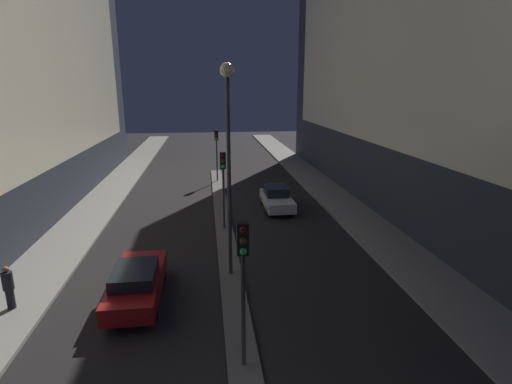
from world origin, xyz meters
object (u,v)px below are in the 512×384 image
street_lamp (228,131)px  car_left_lane (137,282)px  traffic_light_near (243,263)px  traffic_light_far (217,143)px  car_right_lane (277,198)px  traffic_light_mid (223,173)px  pedestrian_on_left_sidewalk (8,287)px

street_lamp → car_left_lane: street_lamp is taller
traffic_light_near → traffic_light_far: same height
street_lamp → car_right_lane: (3.66, 9.29, -5.48)m
traffic_light_near → car_left_lane: size_ratio=0.91×
traffic_light_near → car_left_lane: bearing=130.1°
traffic_light_near → car_right_lane: bearing=76.5°
traffic_light_near → traffic_light_far: size_ratio=1.00×
traffic_light_mid → car_left_lane: 8.49m
street_lamp → traffic_light_far: bearing=90.0°
traffic_light_near → street_lamp: street_lamp is taller
car_right_lane → pedestrian_on_left_sidewalk: (-11.74, -11.11, 0.23)m
street_lamp → car_left_lane: 6.78m
traffic_light_near → traffic_light_mid: bearing=90.0°
car_left_lane → pedestrian_on_left_sidewalk: 4.43m
pedestrian_on_left_sidewalk → street_lamp: bearing=12.7°
traffic_light_mid → street_lamp: street_lamp is taller
traffic_light_far → pedestrian_on_left_sidewalk: size_ratio=2.65×
traffic_light_mid → car_right_lane: (3.66, 3.64, -2.57)m
street_lamp → pedestrian_on_left_sidewalk: street_lamp is taller
traffic_light_near → pedestrian_on_left_sidewalk: size_ratio=2.65×
pedestrian_on_left_sidewalk → car_left_lane: bearing=3.3°
street_lamp → pedestrian_on_left_sidewalk: 9.80m
street_lamp → car_right_lane: bearing=68.5°
traffic_light_mid → car_left_lane: size_ratio=0.91×
traffic_light_far → traffic_light_mid: bearing=-90.0°
traffic_light_near → traffic_light_far: (0.00, 23.56, 0.00)m
car_left_lane → pedestrian_on_left_sidewalk: (-4.41, -0.26, 0.25)m
pedestrian_on_left_sidewalk → traffic_light_far: bearing=67.5°
traffic_light_far → street_lamp: street_lamp is taller
street_lamp → pedestrian_on_left_sidewalk: bearing=-167.3°
traffic_light_near → pedestrian_on_left_sidewalk: 9.35m
street_lamp → traffic_light_near: bearing=-90.0°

